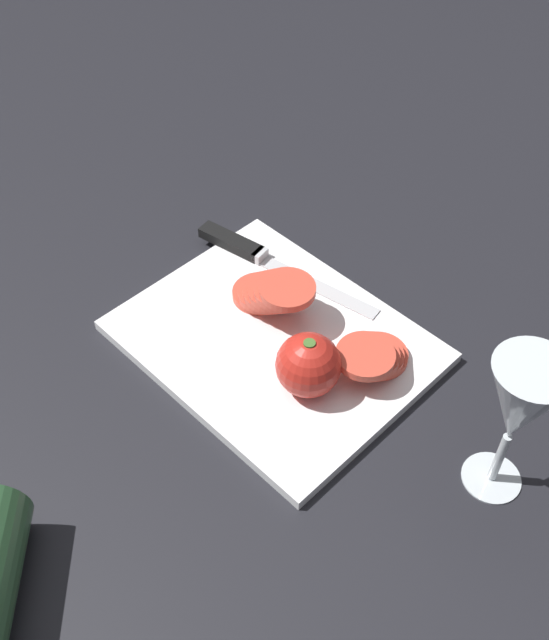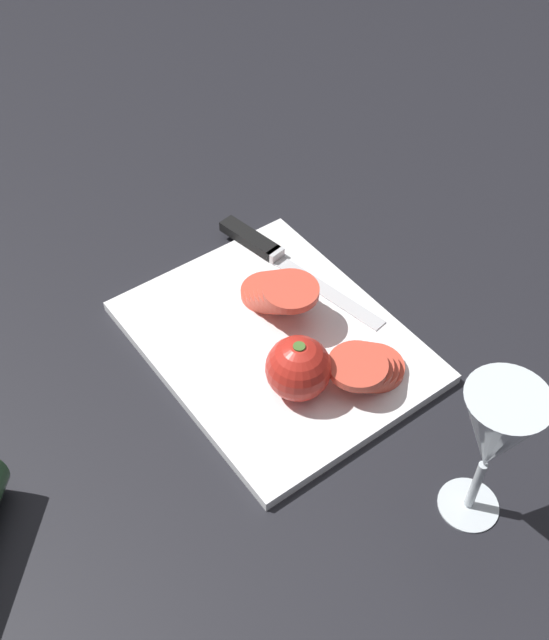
% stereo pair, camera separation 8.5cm
% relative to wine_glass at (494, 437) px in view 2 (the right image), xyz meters
% --- Properties ---
extents(ground_plane, '(3.00, 3.00, 0.00)m').
position_rel_wine_glass_xyz_m(ground_plane, '(0.22, 0.01, -0.12)').
color(ground_plane, black).
extents(cutting_board, '(0.34, 0.27, 0.01)m').
position_rel_wine_glass_xyz_m(cutting_board, '(0.28, 0.03, -0.11)').
color(cutting_board, white).
rests_on(cutting_board, ground_plane).
extents(wine_glass, '(0.07, 0.07, 0.18)m').
position_rel_wine_glass_xyz_m(wine_glass, '(0.00, 0.00, 0.00)').
color(wine_glass, silver).
rests_on(wine_glass, ground_plane).
extents(whole_tomato, '(0.07, 0.07, 0.07)m').
position_rel_wine_glass_xyz_m(whole_tomato, '(0.21, 0.05, -0.07)').
color(whole_tomato, red).
rests_on(whole_tomato, cutting_board).
extents(knife, '(0.26, 0.07, 0.01)m').
position_rel_wine_glass_xyz_m(knife, '(0.41, -0.05, -0.10)').
color(knife, silver).
rests_on(knife, cutting_board).
extents(tomato_slice_stack_near, '(0.12, 0.07, 0.06)m').
position_rel_wine_glass_xyz_m(tomato_slice_stack_near, '(0.32, -0.00, -0.08)').
color(tomato_slice_stack_near, '#DB4C38').
rests_on(tomato_slice_stack_near, cutting_board).
extents(tomato_slice_stack_far, '(0.07, 0.10, 0.04)m').
position_rel_wine_glass_xyz_m(tomato_slice_stack_far, '(0.17, -0.02, -0.09)').
color(tomato_slice_stack_far, '#DB4C38').
rests_on(tomato_slice_stack_far, cutting_board).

